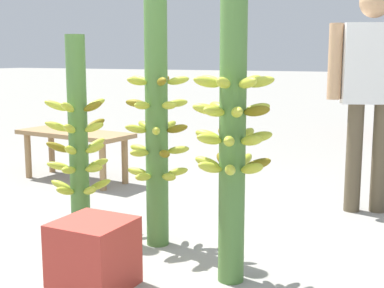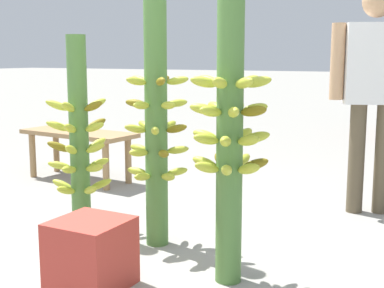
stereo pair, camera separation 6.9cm
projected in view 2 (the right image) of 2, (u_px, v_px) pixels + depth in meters
The scene contains 7 objects.
ground_plane at pixel (101, 274), 2.90m from camera, with size 80.00×80.00×0.00m, color gray.
banana_stalk_left at pixel (79, 138), 3.55m from camera, with size 0.44×0.44×1.31m.
banana_stalk_center at pixel (156, 127), 3.25m from camera, with size 0.41×0.41×1.49m.
banana_stalk_right at pixel (230, 126), 2.69m from camera, with size 0.42×0.42×1.63m.
vendor_person at pixel (374, 81), 3.90m from camera, with size 0.62×0.34×1.66m.
market_bench at pixel (79, 139), 5.05m from camera, with size 1.19×0.52×0.47m.
produce_crate at pixel (91, 254), 2.71m from camera, with size 0.36×0.36×0.36m.
Camera 2 is at (1.74, -2.19, 1.17)m, focal length 50.00 mm.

